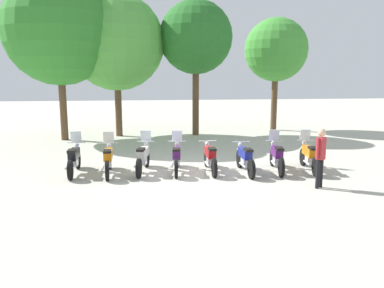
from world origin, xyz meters
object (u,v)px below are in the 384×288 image
object	(u,v)px
motorcycle_7	(309,156)
tree_1	(116,42)
motorcycle_3	(177,157)
motorcycle_0	(74,159)
tree_2	(196,38)
motorcycle_2	(143,157)
tree_3	(276,50)
motorcycle_6	(277,156)
tree_0	(59,30)
motorcycle_1	(108,159)
motorcycle_5	(245,158)
person_0	(321,153)
motorcycle_4	(210,157)

from	to	relation	value
motorcycle_7	tree_1	xyz separation A→B (m)	(-7.01, 8.80, 4.49)
motorcycle_3	motorcycle_0	bearing A→B (deg)	93.35
tree_1	tree_2	size ratio (longest dim) A/B	1.04
motorcycle_0	motorcycle_7	world-z (taller)	same
tree_1	tree_2	world-z (taller)	tree_1
motorcycle_3	tree_2	xyz separation A→B (m)	(1.81, 8.26, 4.77)
motorcycle_2	tree_3	size ratio (longest dim) A/B	0.33
motorcycle_6	tree_0	world-z (taller)	tree_0
motorcycle_1	motorcycle_6	bearing A→B (deg)	-94.62
tree_1	motorcycle_0	bearing A→B (deg)	-97.09
motorcycle_5	person_0	size ratio (longest dim) A/B	1.24
motorcycle_3	motorcycle_4	xyz separation A→B (m)	(1.14, -0.10, -0.01)
motorcycle_0	motorcycle_1	bearing A→B (deg)	-101.58
motorcycle_7	tree_2	distance (m)	10.26
motorcycle_5	motorcycle_1	bearing A→B (deg)	85.58
motorcycle_5	motorcycle_6	bearing A→B (deg)	-84.57
motorcycle_1	tree_2	size ratio (longest dim) A/B	0.30
person_0	motorcycle_3	bearing A→B (deg)	-153.15
motorcycle_5	motorcycle_2	bearing A→B (deg)	81.44
tree_1	motorcycle_3	bearing A→B (deg)	-73.94
motorcycle_6	tree_3	size ratio (longest dim) A/B	0.33
motorcycle_4	person_0	size ratio (longest dim) A/B	1.24
motorcycle_1	tree_0	xyz separation A→B (m)	(-2.84, 7.46, 4.95)
motorcycle_0	person_0	xyz separation A→B (m)	(7.42, -2.66, 0.53)
tree_0	motorcycle_0	bearing A→B (deg)	-76.84
motorcycle_3	person_0	bearing A→B (deg)	-115.34
motorcycle_1	motorcycle_0	bearing A→B (deg)	76.94
motorcycle_0	tree_2	size ratio (longest dim) A/B	0.30
motorcycle_3	motorcycle_6	size ratio (longest dim) A/B	1.00
motorcycle_1	motorcycle_6	xyz separation A→B (m)	(5.74, -0.28, 0.00)
motorcycle_7	person_0	distance (m)	2.23
motorcycle_5	tree_0	bearing A→B (deg)	43.78
motorcycle_2	tree_3	world-z (taller)	tree_3
motorcycle_5	tree_3	xyz separation A→B (m)	(4.50, 10.00, 4.26)
motorcycle_2	motorcycle_4	size ratio (longest dim) A/B	0.99
motorcycle_1	tree_3	bearing A→B (deg)	-45.21
tree_2	motorcycle_4	bearing A→B (deg)	-94.56
motorcycle_1	tree_0	distance (m)	9.40
motorcycle_5	motorcycle_3	bearing A→B (deg)	79.89
motorcycle_3	motorcycle_4	world-z (taller)	motorcycle_3
tree_0	tree_3	distance (m)	12.14
motorcycle_0	motorcycle_7	distance (m)	8.05
tree_3	person_0	bearing A→B (deg)	-103.16
motorcycle_5	tree_1	world-z (taller)	tree_1
motorcycle_3	tree_1	world-z (taller)	tree_1
motorcycle_6	motorcycle_7	xyz separation A→B (m)	(1.15, -0.07, 0.00)
motorcycle_4	motorcycle_5	size ratio (longest dim) A/B	1.00
motorcycle_7	motorcycle_6	bearing A→B (deg)	95.04
tree_1	tree_0	bearing A→B (deg)	-160.01
motorcycle_4	motorcycle_3	bearing A→B (deg)	85.13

